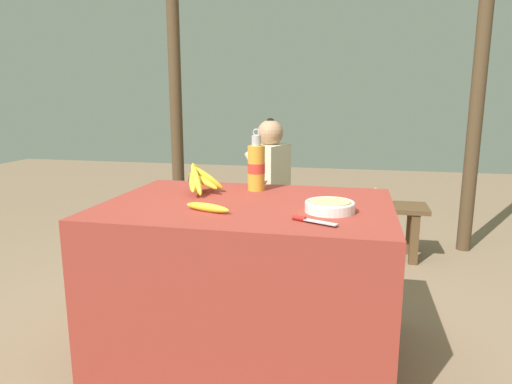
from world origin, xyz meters
TOP-DOWN VIEW (x-y plane):
  - ground_plane at (0.00, 0.00)m, footprint 12.00×12.00m
  - market_counter at (0.00, 0.00)m, footprint 1.30×0.92m
  - banana_bunch_ripe at (-0.28, 0.16)m, footprint 0.19×0.32m
  - serving_bowl at (0.38, -0.10)m, footprint 0.21×0.21m
  - water_bottle at (-0.02, 0.28)m, footprint 0.09×0.09m
  - loose_banana_front at (-0.13, -0.20)m, footprint 0.22×0.10m
  - knife at (0.30, -0.28)m, footprint 0.18×0.10m
  - wooden_bench at (0.14, 1.52)m, footprint 1.76×0.32m
  - seated_vendor at (-0.22, 1.51)m, footprint 0.46×0.43m
  - banana_bunch_green at (0.66, 1.52)m, footprint 0.19×0.34m
  - support_post_near at (-1.08, 1.84)m, footprint 0.11×0.11m
  - support_post_far at (1.36, 1.84)m, footprint 0.11×0.11m

SIDE VIEW (x-z plane):
  - ground_plane at x=0.00m, z-range 0.00..0.00m
  - wooden_bench at x=0.14m, z-range 0.14..0.56m
  - market_counter at x=0.00m, z-range 0.00..0.74m
  - banana_bunch_green at x=0.66m, z-range 0.41..0.55m
  - seated_vendor at x=-0.22m, z-range 0.08..1.14m
  - knife at x=0.30m, z-range 0.74..0.76m
  - loose_banana_front at x=-0.13m, z-range 0.74..0.77m
  - serving_bowl at x=0.38m, z-range 0.74..0.79m
  - banana_bunch_ripe at x=-0.28m, z-range 0.73..0.89m
  - water_bottle at x=-0.02m, z-range 0.70..1.02m
  - support_post_near at x=-1.08m, z-range 0.00..2.63m
  - support_post_far at x=1.36m, z-range 0.00..2.63m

